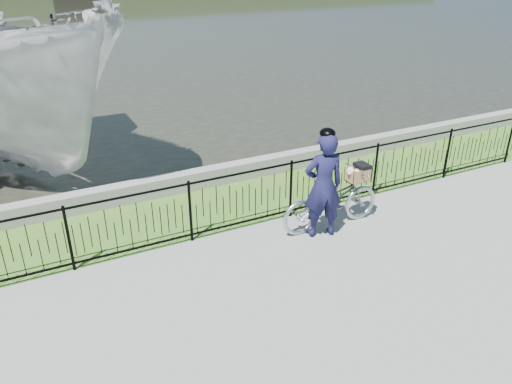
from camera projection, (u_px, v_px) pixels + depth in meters
ground at (286, 272)px, 7.94m from camera, size 120.00×120.00×0.00m
grass_strip at (222, 205)px, 10.02m from camera, size 60.00×2.00×0.01m
water at (48, 24)px, 34.43m from camera, size 120.00×120.00×0.00m
quay_wall at (203, 178)px, 10.74m from camera, size 60.00×0.30×0.40m
fence at (243, 200)px, 8.97m from camera, size 14.00×0.06×1.15m
bicycle_rig at (331, 200)px, 9.05m from camera, size 2.00×0.70×1.14m
cyclist at (323, 185)px, 8.58m from camera, size 0.78×0.60×1.99m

